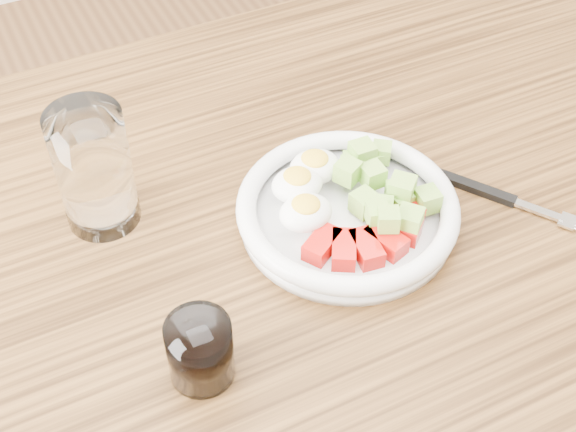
% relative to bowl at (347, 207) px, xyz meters
% --- Properties ---
extents(dining_table, '(1.50, 0.90, 0.77)m').
position_rel_bowl_xyz_m(dining_table, '(-0.06, 0.00, -0.12)').
color(dining_table, brown).
rests_on(dining_table, ground).
extents(bowl, '(0.25, 0.25, 0.06)m').
position_rel_bowl_xyz_m(bowl, '(0.00, 0.00, 0.00)').
color(bowl, white).
rests_on(bowl, dining_table).
extents(fork, '(0.13, 0.18, 0.01)m').
position_rel_bowl_xyz_m(fork, '(0.18, -0.05, -0.02)').
color(fork, black).
rests_on(fork, dining_table).
extents(water_glass, '(0.08, 0.08, 0.15)m').
position_rel_bowl_xyz_m(water_glass, '(-0.24, 0.13, 0.05)').
color(water_glass, white).
rests_on(water_glass, dining_table).
extents(coffee_glass, '(0.06, 0.06, 0.07)m').
position_rel_bowl_xyz_m(coffee_glass, '(-0.22, -0.11, 0.01)').
color(coffee_glass, white).
rests_on(coffee_glass, dining_table).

